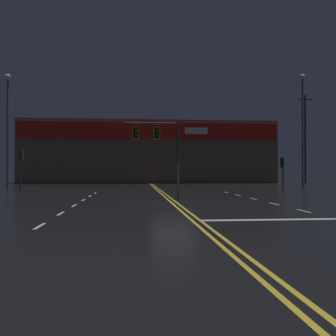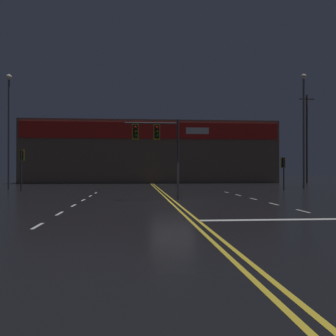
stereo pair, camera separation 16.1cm
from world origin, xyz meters
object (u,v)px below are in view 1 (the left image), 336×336
traffic_signal_corner_northwest (21,161)px  traffic_signal_corner_northeast (282,166)px  streetlight_near_right (8,117)px  traffic_signal_median (156,139)px  streetlight_near_left (303,117)px

traffic_signal_corner_northwest → traffic_signal_corner_northeast: size_ratio=1.20×
traffic_signal_corner_northwest → streetlight_near_right: (-2.13, 3.14, 4.24)m
traffic_signal_median → traffic_signal_corner_northwest: 15.58m
traffic_signal_corner_northwest → streetlight_near_left: streetlight_near_left is taller
traffic_signal_corner_northwest → streetlight_near_right: streetlight_near_right is taller
streetlight_near_right → traffic_signal_median: bearing=-45.5°
traffic_signal_corner_northeast → streetlight_near_right: streetlight_near_right is taller
traffic_signal_median → streetlight_near_right: 19.51m
traffic_signal_median → traffic_signal_corner_northeast: traffic_signal_median is taller
traffic_signal_corner_northwest → traffic_signal_median: bearing=-43.0°
traffic_signal_corner_northeast → streetlight_near_left: 6.48m
traffic_signal_corner_northeast → traffic_signal_corner_northwest: bearing=180.0°
traffic_signal_median → traffic_signal_corner_northeast: bearing=40.1°
traffic_signal_median → streetlight_near_left: bearing=39.9°
traffic_signal_median → traffic_signal_corner_northeast: (12.57, 10.59, -1.58)m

